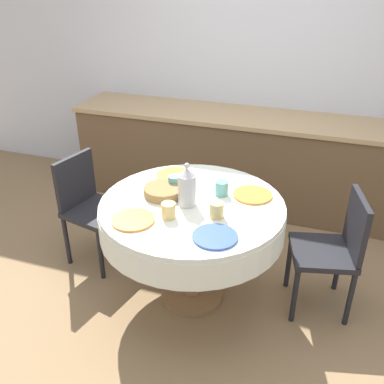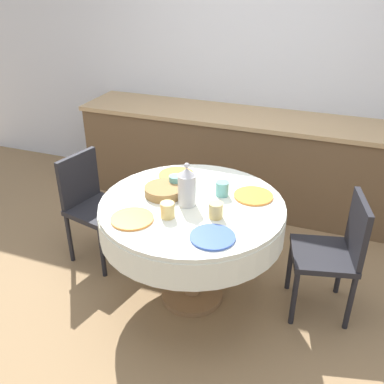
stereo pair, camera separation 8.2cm
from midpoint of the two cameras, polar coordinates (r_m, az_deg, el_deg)
ground_plane at (r=3.20m, az=0.76°, el=-13.68°), size 12.00×12.00×0.00m
wall_back at (r=4.23m, az=9.70°, el=16.49°), size 7.00×0.05×2.60m
kitchen_counter at (r=4.18m, az=7.81°, el=4.21°), size 3.24×0.64×0.90m
dining_table at (r=2.80m, az=0.84°, el=-3.76°), size 1.20×1.20×0.78m
chair_left at (r=2.96m, az=19.34°, el=-7.28°), size 0.48×0.48×0.87m
chair_right at (r=3.41m, az=-12.60°, el=-1.27°), size 0.48×0.48×0.87m
plate_near_left at (r=2.58m, az=-7.08°, el=-3.58°), size 0.26×0.26×0.01m
cup_near_left at (r=2.57m, az=-2.37°, el=-2.42°), size 0.09×0.09×0.10m
plate_near_right at (r=2.40m, az=3.75°, el=-6.02°), size 0.26×0.26×0.01m
cup_near_right at (r=2.57m, az=4.11°, el=-2.46°), size 0.09×0.09×0.10m
plate_far_left at (r=3.09m, az=-1.29°, el=2.29°), size 0.26×0.26×0.01m
cup_far_left at (r=2.89m, az=-1.40°, el=1.28°), size 0.09×0.09×0.10m
plate_far_right at (r=2.84m, az=9.01°, el=-0.52°), size 0.26×0.26×0.01m
cup_far_right at (r=2.82m, az=4.89°, el=0.44°), size 0.09×0.09×0.10m
coffee_carafe at (r=2.66m, az=0.20°, el=0.67°), size 0.11×0.11×0.29m
bread_basket at (r=2.83m, az=-2.91°, el=0.17°), size 0.26×0.26×0.06m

